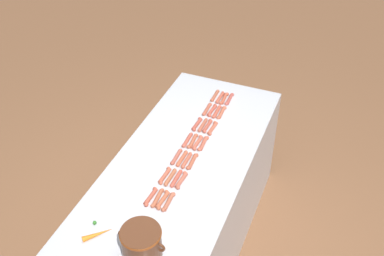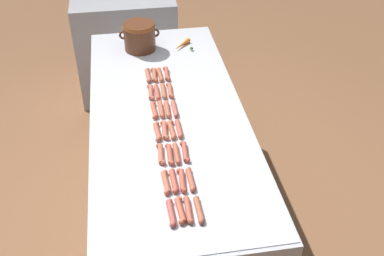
{
  "view_description": "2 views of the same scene",
  "coord_description": "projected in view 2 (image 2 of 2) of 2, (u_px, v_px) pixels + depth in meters",
  "views": [
    {
      "loc": [
        -0.88,
        2.0,
        2.91
      ],
      "look_at": [
        0.02,
        -0.24,
        0.99
      ],
      "focal_mm": 42.74,
      "sensor_mm": 36.0,
      "label": 1
    },
    {
      "loc": [
        -0.2,
        -2.1,
        2.38
      ],
      "look_at": [
        0.11,
        -0.21,
        0.91
      ],
      "focal_mm": 43.37,
      "sensor_mm": 36.0,
      "label": 2
    }
  ],
  "objects": [
    {
      "name": "hot_dog_16",
      "position": [
        177.0,
        153.0,
        2.26
      ],
      "size": [
        0.03,
        0.16,
        0.03
      ],
      "color": "#B0583F",
      "rests_on": "griddle_counter"
    },
    {
      "name": "hot_dog_26",
      "position": [
        170.0,
        90.0,
        2.71
      ],
      "size": [
        0.03,
        0.16,
        0.03
      ],
      "color": "#BE5940",
      "rests_on": "griddle_counter"
    },
    {
      "name": "hot_dog_3",
      "position": [
        157.0,
        132.0,
        2.4
      ],
      "size": [
        0.03,
        0.16,
        0.03
      ],
      "color": "#BB5942",
      "rests_on": "griddle_counter"
    },
    {
      "name": "hot_dog_13",
      "position": [
        154.0,
        75.0,
        2.85
      ],
      "size": [
        0.04,
        0.16,
        0.03
      ],
      "color": "#B95C3E",
      "rests_on": "griddle_counter"
    },
    {
      "name": "hot_dog_27",
      "position": [
        167.0,
        74.0,
        2.86
      ],
      "size": [
        0.03,
        0.16,
        0.03
      ],
      "color": "#B9523E",
      "rests_on": "griddle_counter"
    },
    {
      "name": "hot_dog_9",
      "position": [
        170.0,
        154.0,
        2.25
      ],
      "size": [
        0.03,
        0.16,
        0.03
      ],
      "color": "#B5513F",
      "rests_on": "griddle_counter"
    },
    {
      "name": "hot_dog_21",
      "position": [
        199.0,
        210.0,
        1.97
      ],
      "size": [
        0.03,
        0.16,
        0.03
      ],
      "color": "#B05B41",
      "rests_on": "griddle_counter"
    },
    {
      "name": "hot_dog_2",
      "position": [
        161.0,
        154.0,
        2.26
      ],
      "size": [
        0.04,
        0.16,
        0.03
      ],
      "color": "#BE5C43",
      "rests_on": "griddle_counter"
    },
    {
      "name": "hot_dog_6",
      "position": [
        148.0,
        75.0,
        2.84
      ],
      "size": [
        0.03,
        0.16,
        0.03
      ],
      "color": "#B25C42",
      "rests_on": "griddle_counter"
    },
    {
      "name": "hot_dog_7",
      "position": [
        180.0,
        210.0,
        1.97
      ],
      "size": [
        0.03,
        0.16,
        0.03
      ],
      "color": "#BD573E",
      "rests_on": "griddle_counter"
    },
    {
      "name": "hot_dog_8",
      "position": [
        174.0,
        181.0,
        2.11
      ],
      "size": [
        0.03,
        0.16,
        0.03
      ],
      "color": "#BE533E",
      "rests_on": "griddle_counter"
    },
    {
      "name": "hot_dog_14",
      "position": [
        189.0,
        210.0,
        1.97
      ],
      "size": [
        0.03,
        0.16,
        0.03
      ],
      "color": "#B85540",
      "rests_on": "griddle_counter"
    },
    {
      "name": "back_cabinet",
      "position": [
        126.0,
        40.0,
        4.2
      ],
      "size": [
        0.85,
        0.82,
        0.92
      ],
      "primitive_type": "cube",
      "color": "#A0A0A4",
      "rests_on": "ground_plane"
    },
    {
      "name": "hot_dog_1",
      "position": [
        166.0,
        182.0,
        2.1
      ],
      "size": [
        0.03,
        0.16,
        0.03
      ],
      "color": "#BE5E43",
      "rests_on": "griddle_counter"
    },
    {
      "name": "hot_dog_22",
      "position": [
        191.0,
        179.0,
        2.12
      ],
      "size": [
        0.03,
        0.16,
        0.03
      ],
      "color": "#B5573F",
      "rests_on": "griddle_counter"
    },
    {
      "name": "hot_dog_0",
      "position": [
        171.0,
        213.0,
        1.96
      ],
      "size": [
        0.03,
        0.16,
        0.03
      ],
      "color": "#B55045",
      "rests_on": "griddle_counter"
    },
    {
      "name": "ground_plane",
      "position": [
        171.0,
        218.0,
        3.12
      ],
      "size": [
        20.0,
        20.0,
        0.0
      ],
      "primitive_type": "plane",
      "color": "brown"
    },
    {
      "name": "hot_dog_24",
      "position": [
        179.0,
        129.0,
        2.42
      ],
      "size": [
        0.03,
        0.16,
        0.03
      ],
      "color": "#BD5341",
      "rests_on": "griddle_counter"
    },
    {
      "name": "hot_dog_12",
      "position": [
        157.0,
        92.0,
        2.69
      ],
      "size": [
        0.03,
        0.16,
        0.03
      ],
      "color": "#BE513F",
      "rests_on": "griddle_counter"
    },
    {
      "name": "hot_dog_17",
      "position": [
        172.0,
        130.0,
        2.41
      ],
      "size": [
        0.04,
        0.16,
        0.03
      ],
      "color": "#B85A3F",
      "rests_on": "griddle_counter"
    },
    {
      "name": "bean_pot",
      "position": [
        139.0,
        35.0,
        3.08
      ],
      "size": [
        0.27,
        0.22,
        0.18
      ],
      "color": "#562D19",
      "rests_on": "griddle_counter"
    },
    {
      "name": "hot_dog_11",
      "position": [
        161.0,
        109.0,
        2.56
      ],
      "size": [
        0.03,
        0.16,
        0.03
      ],
      "color": "#BC5B43",
      "rests_on": "griddle_counter"
    },
    {
      "name": "hot_dog_25",
      "position": [
        175.0,
        109.0,
        2.56
      ],
      "size": [
        0.03,
        0.16,
        0.03
      ],
      "color": "#B35847",
      "rests_on": "griddle_counter"
    },
    {
      "name": "hot_dog_15",
      "position": [
        182.0,
        180.0,
        2.11
      ],
      "size": [
        0.04,
        0.16,
        0.03
      ],
      "color": "#BB503F",
      "rests_on": "griddle_counter"
    },
    {
      "name": "hot_dog_20",
      "position": [
        160.0,
        75.0,
        2.85
      ],
      "size": [
        0.03,
        0.16,
        0.03
      ],
      "color": "#B15B3E",
      "rests_on": "griddle_counter"
    },
    {
      "name": "carrot",
      "position": [
        182.0,
        45.0,
        3.15
      ],
      "size": [
        0.14,
        0.15,
        0.03
      ],
      "color": "orange",
      "rests_on": "griddle_counter"
    },
    {
      "name": "hot_dog_23",
      "position": [
        185.0,
        152.0,
        2.27
      ],
      "size": [
        0.04,
        0.16,
        0.03
      ],
      "color": "#B54F3E",
      "rests_on": "griddle_counter"
    },
    {
      "name": "hot_dog_5",
      "position": [
        151.0,
        92.0,
        2.69
      ],
      "size": [
        0.04,
        0.16,
        0.03
      ],
      "color": "#B85C46",
      "rests_on": "griddle_counter"
    },
    {
      "name": "hot_dog_18",
      "position": [
        168.0,
        109.0,
        2.56
      ],
      "size": [
        0.03,
        0.16,
        0.03
      ],
      "color": "#BC5B3D",
      "rests_on": "griddle_counter"
    },
    {
      "name": "griddle_counter",
      "position": [
        169.0,
        169.0,
        2.85
      ],
      "size": [
        0.85,
        2.03,
        0.89
      ],
      "color": "#BCBCC1",
      "rests_on": "ground_plane"
    },
    {
      "name": "hot_dog_10",
      "position": [
        165.0,
        130.0,
        2.41
      ],
      "size": [
        0.03,
        0.16,
        0.03
      ],
      "color": "#BF5C46",
      "rests_on": "griddle_counter"
    },
    {
      "name": "hot_dog_4",
      "position": [
        154.0,
        110.0,
        2.55
      ],
      "size": [
        0.03,
        0.16,
        0.03
      ],
      "color": "#B4573D",
      "rests_on": "griddle_counter"
    },
    {
      "name": "hot_dog_19",
      "position": [
        164.0,
        91.0,
        2.7
      ],
      "size": [
        0.03,
        0.16,
        0.03
      ],
      "color": "#B05D3E",
      "rests_on": "griddle_counter"
    }
  ]
}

